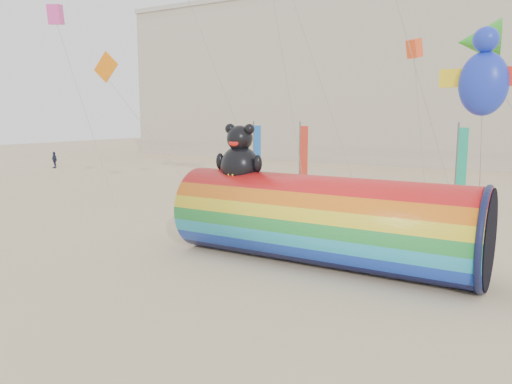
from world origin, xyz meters
The scene contains 6 objects.
ground centered at (0.00, 0.00, 0.00)m, with size 160.00×160.00×0.00m, color #CCB58C.
hotel_building centered at (-12.00, 45.95, 10.31)m, with size 60.40×15.40×20.60m.
windsock_assembly centered at (3.86, 0.70, 1.78)m, with size 11.63×3.54×5.36m.
kite_handler centered at (7.90, 2.47, 0.89)m, with size 0.65×0.43×1.78m, color #4C5053.
fabric_bundle centered at (8.02, 1.53, 0.17)m, with size 2.62×1.35×0.41m.
festival_banners centered at (-1.42, 14.57, 2.64)m, with size 14.18×1.27×5.20m.
Camera 1 is at (11.30, -16.31, 5.61)m, focal length 35.00 mm.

